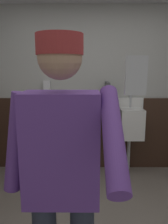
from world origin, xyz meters
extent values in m
cube|color=#B2B2AD|center=(0.00, 1.84, 1.25)|extent=(3.87, 0.12, 2.51)
cube|color=#382319|center=(0.00, 1.76, 0.57)|extent=(3.27, 0.03, 1.14)
cube|color=white|center=(-0.16, 1.75, 0.83)|extent=(0.40, 0.05, 0.65)
cube|color=white|center=(-0.16, 1.58, 0.78)|extent=(0.34, 0.30, 0.45)
cylinder|color=#B7BABF|center=(-0.16, 1.74, 1.12)|extent=(0.04, 0.04, 0.24)
cylinder|color=#B7BABF|center=(-0.16, 1.71, 0.28)|extent=(0.05, 0.05, 0.55)
cube|color=white|center=(0.59, 1.75, 0.83)|extent=(0.40, 0.05, 0.65)
cube|color=white|center=(0.59, 1.58, 0.78)|extent=(0.34, 0.30, 0.45)
cylinder|color=#B7BABF|center=(0.59, 1.74, 1.12)|extent=(0.04, 0.04, 0.24)
cylinder|color=#B7BABF|center=(0.59, 1.71, 0.28)|extent=(0.05, 0.05, 0.55)
cube|color=#4C4C51|center=(0.21, 1.55, 0.95)|extent=(0.04, 0.40, 0.90)
cube|color=#60388C|center=(-0.23, -0.53, 1.17)|extent=(0.40, 0.24, 0.61)
cylinder|color=#60388C|center=(-0.48, -0.53, 1.20)|extent=(0.17, 0.09, 0.56)
cylinder|color=#60388C|center=(0.01, -0.75, 1.32)|extent=(0.09, 0.50, 0.39)
sphere|color=tan|center=(-0.23, -0.53, 1.65)|extent=(0.23, 0.23, 0.23)
cylinder|color=maroon|center=(-0.23, -0.53, 1.71)|extent=(0.24, 0.24, 0.10)
cube|color=silver|center=(0.04, -1.04, 1.57)|extent=(0.06, 0.02, 0.11)
cube|color=silver|center=(-0.69, 1.74, 1.32)|extent=(0.10, 0.07, 0.18)
camera|label=1|loc=(-0.11, -1.68, 1.59)|focal=35.87mm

